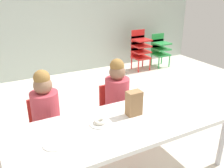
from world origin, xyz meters
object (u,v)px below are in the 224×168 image
Objects in this scene: kid_chair_green_stack at (160,48)px; paper_bag_brown at (134,103)px; kid_chair_red_stack at (140,48)px; paper_plate_near_edge at (100,123)px; seated_child_near_camera at (45,107)px; donut_powdered_on_plate at (100,121)px; seated_child_middle_seat at (117,92)px; paper_plate_center_table at (55,144)px; craft_table at (125,127)px.

paper_bag_brown reaches higher than kid_chair_green_stack.
paper_plate_near_edge is (-2.03, -2.44, 0.11)m from kid_chair_red_stack.
kid_chair_green_stack is 3.52m from paper_plate_near_edge.
seated_child_near_camera is 1.35× the size of kid_chair_green_stack.
paper_bag_brown is at bearing 1.10° from donut_powdered_on_plate.
paper_bag_brown is at bearing -37.69° from seated_child_near_camera.
kid_chair_red_stack is 2.98m from paper_bag_brown.
paper_plate_center_table is (-0.84, -0.62, 0.01)m from seated_child_middle_seat.
seated_child_near_camera reaches higher than kid_chair_green_stack.
donut_powdered_on_plate is (0.40, 0.10, 0.02)m from paper_plate_center_table.
kid_chair_green_stack is (2.10, 1.92, -0.16)m from seated_child_middle_seat.
seated_child_middle_seat is 1.15× the size of kid_chair_red_stack.
paper_bag_brown is (-2.21, -2.43, 0.28)m from kid_chair_green_stack.
kid_chair_green_stack is 6.69× the size of donut_powdered_on_plate.
craft_table is at bearing -112.34° from seated_child_middle_seat.
kid_chair_green_stack is at bearing 43.88° from donut_powdered_on_plate.
seated_child_middle_seat is 2.50m from kid_chair_red_stack.
seated_child_near_camera is 1.00× the size of seated_child_middle_seat.
donut_powdered_on_plate is (0.33, -0.51, 0.03)m from seated_child_near_camera.
paper_plate_center_table is at bearing -96.65° from seated_child_near_camera.
paper_bag_brown reaches higher than paper_plate_center_table.
seated_child_near_camera is at bearing -146.12° from kid_chair_green_stack.
craft_table is 0.22m from paper_bag_brown.
donut_powdered_on_plate is at bearing -57.37° from seated_child_near_camera.
seated_child_middle_seat is 9.02× the size of donut_powdered_on_plate.
seated_child_middle_seat is 5.10× the size of paper_plate_center_table.
paper_bag_brown is (-1.70, -2.43, 0.22)m from kid_chair_red_stack.
paper_plate_near_edge is at bearing -178.90° from paper_bag_brown.
seated_child_middle_seat is 1.35× the size of kid_chair_green_stack.
kid_chair_red_stack reaches higher than paper_plate_center_table.
paper_plate_center_table is at bearing -171.40° from paper_bag_brown.
kid_chair_red_stack is 4.44× the size of paper_plate_center_table.
kid_chair_green_stack is at bearing 43.88° from paper_plate_near_edge.
craft_table is 18.90× the size of donut_powdered_on_plate.
paper_bag_brown is at bearing 1.10° from paper_plate_near_edge.
paper_plate_center_table is (-0.40, -0.10, 0.00)m from paper_plate_near_edge.
seated_child_near_camera is 3.45m from kid_chair_green_stack.
paper_plate_center_table is at bearing -176.81° from craft_table.
seated_child_near_camera is at bearing 180.00° from seated_child_middle_seat.
paper_plate_near_edge is 0.41m from paper_plate_center_table.
kid_chair_red_stack is 3.17m from paper_plate_near_edge.
seated_child_middle_seat is 1.04m from paper_plate_center_table.
craft_table is 0.22m from paper_plate_near_edge.
seated_child_middle_seat reaches higher than kid_chair_red_stack.
craft_table is at bearing 3.19° from paper_plate_center_table.
kid_chair_green_stack reaches higher than donut_powdered_on_plate.
seated_child_middle_seat is at bearing -137.45° from kid_chair_green_stack.
seated_child_middle_seat reaches higher than paper_plate_center_table.
kid_chair_green_stack is (2.34, 2.51, -0.12)m from craft_table.
paper_plate_near_edge and paper_plate_center_table have the same top height.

